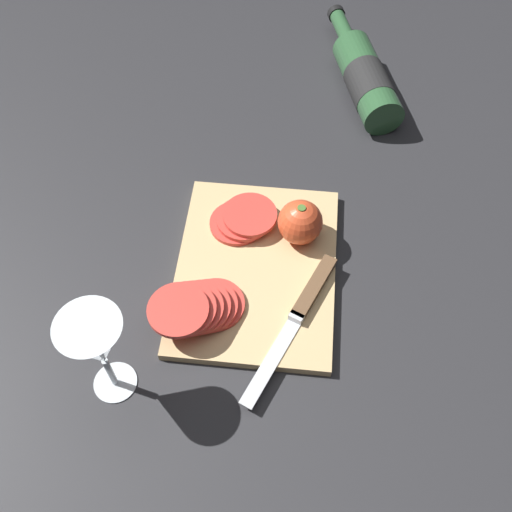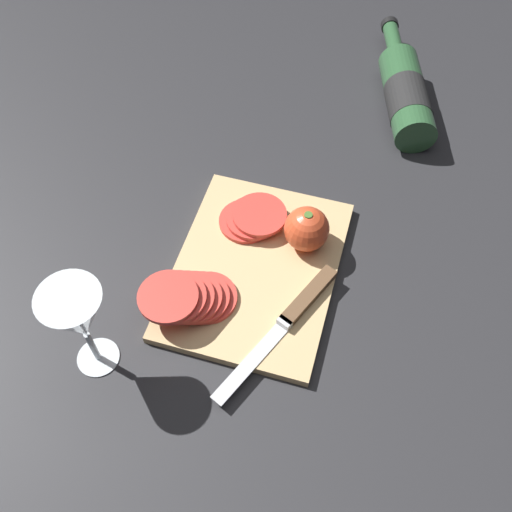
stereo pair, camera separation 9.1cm
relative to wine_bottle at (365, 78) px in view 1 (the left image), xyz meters
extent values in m
plane|color=#28282B|center=(-0.49, 0.18, -0.04)|extent=(3.00, 3.00, 0.00)
cube|color=tan|center=(-0.44, 0.17, -0.03)|extent=(0.33, 0.25, 0.02)
cylinder|color=#2D5633|center=(-0.01, 0.00, 0.00)|extent=(0.23, 0.14, 0.08)
cone|color=#2D5633|center=(0.10, 0.03, 0.00)|extent=(0.04, 0.08, 0.07)
cylinder|color=#2D5633|center=(0.15, 0.05, 0.00)|extent=(0.09, 0.05, 0.03)
cylinder|color=black|center=(0.20, 0.06, 0.00)|extent=(0.02, 0.04, 0.04)
cylinder|color=black|center=(-0.03, -0.01, 0.00)|extent=(0.11, 0.10, 0.08)
cylinder|color=silver|center=(-0.64, 0.34, -0.04)|extent=(0.06, 0.06, 0.00)
cylinder|color=silver|center=(-0.64, 0.34, 0.00)|extent=(0.01, 0.01, 0.07)
cone|color=silver|center=(-0.64, 0.34, 0.09)|extent=(0.08, 0.08, 0.10)
cone|color=beige|center=(-0.64, 0.34, 0.05)|extent=(0.02, 0.02, 0.03)
sphere|color=#DB4C28|center=(-0.37, 0.10, 0.01)|extent=(0.07, 0.07, 0.07)
cylinder|color=#47702D|center=(-0.37, 0.10, 0.05)|extent=(0.01, 0.01, 0.01)
cube|color=silver|center=(-0.59, 0.13, -0.02)|extent=(0.15, 0.08, 0.00)
cube|color=silver|center=(-0.53, 0.10, -0.01)|extent=(0.02, 0.02, 0.01)
cube|color=brown|center=(-0.47, 0.07, -0.01)|extent=(0.12, 0.07, 0.01)
cylinder|color=#D63D33|center=(-0.51, 0.22, -0.02)|extent=(0.09, 0.09, 0.01)
cylinder|color=#D63D33|center=(-0.52, 0.23, -0.01)|extent=(0.09, 0.09, 0.01)
cylinder|color=#D63D33|center=(-0.53, 0.24, 0.00)|extent=(0.09, 0.09, 0.01)
cylinder|color=#D63D33|center=(-0.54, 0.25, 0.00)|extent=(0.09, 0.09, 0.01)
cylinder|color=#D63D33|center=(-0.54, 0.26, 0.01)|extent=(0.09, 0.09, 0.01)
cylinder|color=#D63D33|center=(-0.55, 0.26, 0.02)|extent=(0.09, 0.09, 0.01)
cylinder|color=#D63D33|center=(-0.36, 0.21, -0.02)|extent=(0.09, 0.09, 0.01)
cylinder|color=#D63D33|center=(-0.36, 0.19, -0.01)|extent=(0.09, 0.09, 0.01)
cylinder|color=#D63D33|center=(-0.35, 0.18, 0.00)|extent=(0.09, 0.09, 0.01)
camera|label=1|loc=(-0.94, 0.11, 0.76)|focal=42.00mm
camera|label=2|loc=(-0.93, 0.02, 0.76)|focal=42.00mm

